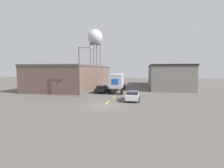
{
  "coord_description": "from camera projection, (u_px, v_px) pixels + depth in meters",
  "views": [
    {
      "loc": [
        5.14,
        -21.99,
        4.72
      ],
      "look_at": [
        -0.64,
        9.29,
        2.09
      ],
      "focal_mm": 28.0,
      "sensor_mm": 36.0,
      "label": 1
    }
  ],
  "objects": [
    {
      "name": "road_centerline",
      "position": [
        114.0,
        97.0,
        30.49
      ],
      "size": [
        0.2,
        13.64,
        0.01
      ],
      "color": "gold",
      "rests_on": "ground_plane"
    },
    {
      "name": "semi_truck",
      "position": [
        118.0,
        80.0,
        39.38
      ],
      "size": [
        3.55,
        14.58,
        3.79
      ],
      "rotation": [
        0.0,
        0.0,
        0.06
      ],
      "color": "black",
      "rests_on": "ground_plane"
    },
    {
      "name": "street_lamp",
      "position": [
        81.0,
        68.0,
        29.97
      ],
      "size": [
        2.56,
        0.32,
        8.59
      ],
      "color": "#4C4C51",
      "rests_on": "ground_plane"
    },
    {
      "name": "parked_car_right_near",
      "position": [
        133.0,
        96.0,
        26.64
      ],
      "size": [
        2.11,
        4.75,
        1.45
      ],
      "color": "silver",
      "rests_on": "ground_plane"
    },
    {
      "name": "warehouse_right",
      "position": [
        166.0,
        76.0,
        48.21
      ],
      "size": [
        9.35,
        25.87,
        5.89
      ],
      "color": "slate",
      "rests_on": "ground_plane"
    },
    {
      "name": "parked_car_left_far",
      "position": [
        102.0,
        89.0,
        36.07
      ],
      "size": [
        2.11,
        4.75,
        1.45
      ],
      "color": "black",
      "rests_on": "ground_plane"
    },
    {
      "name": "ground_plane",
      "position": [
        104.0,
        106.0,
        22.87
      ],
      "size": [
        160.0,
        160.0,
        0.0
      ],
      "primitive_type": "plane",
      "color": "#56514C"
    },
    {
      "name": "warehouse_left",
      "position": [
        76.0,
        76.0,
        47.16
      ],
      "size": [
        13.0,
        29.09,
        5.77
      ],
      "color": "brown",
      "rests_on": "ground_plane"
    },
    {
      "name": "water_tower",
      "position": [
        95.0,
        38.0,
        69.53
      ],
      "size": [
        5.94,
        5.94,
        20.67
      ],
      "color": "#47474C",
      "rests_on": "ground_plane"
    }
  ]
}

